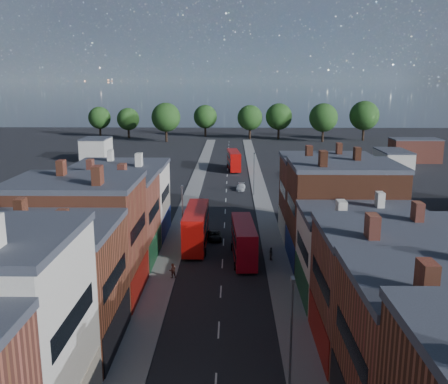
{
  "coord_description": "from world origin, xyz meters",
  "views": [
    {
      "loc": [
        1.1,
        -31.35,
        20.97
      ],
      "look_at": [
        0.0,
        35.93,
        5.99
      ],
      "focal_mm": 40.0,
      "sensor_mm": 36.0,
      "label": 1
    }
  ],
  "objects_px": {
    "ped_1": "(173,271)",
    "car_2": "(215,236)",
    "bus_0": "(196,226)",
    "bus_1": "(244,240)",
    "car_3": "(241,187)",
    "bus_2": "(234,160)",
    "ped_3": "(271,254)"
  },
  "relations": [
    {
      "from": "bus_1",
      "to": "car_2",
      "type": "bearing_deg",
      "value": 112.63
    },
    {
      "from": "car_2",
      "to": "car_3",
      "type": "bearing_deg",
      "value": 79.32
    },
    {
      "from": "ped_1",
      "to": "bus_1",
      "type": "bearing_deg",
      "value": -156.04
    },
    {
      "from": "car_3",
      "to": "bus_1",
      "type": "bearing_deg",
      "value": -85.27
    },
    {
      "from": "bus_0",
      "to": "ped_1",
      "type": "relative_size",
      "value": 7.11
    },
    {
      "from": "ped_1",
      "to": "car_2",
      "type": "bearing_deg",
      "value": -120.31
    },
    {
      "from": "bus_0",
      "to": "bus_2",
      "type": "xyz_separation_m",
      "value": [
        5.0,
        56.84,
        -0.2
      ]
    },
    {
      "from": "bus_0",
      "to": "ped_3",
      "type": "height_order",
      "value": "bus_0"
    },
    {
      "from": "ped_1",
      "to": "ped_3",
      "type": "bearing_deg",
      "value": -166.58
    },
    {
      "from": "car_2",
      "to": "bus_0",
      "type": "bearing_deg",
      "value": -131.76
    },
    {
      "from": "bus_2",
      "to": "car_2",
      "type": "height_order",
      "value": "bus_2"
    },
    {
      "from": "car_2",
      "to": "car_3",
      "type": "height_order",
      "value": "car_3"
    },
    {
      "from": "bus_2",
      "to": "car_3",
      "type": "bearing_deg",
      "value": -91.56
    },
    {
      "from": "car_2",
      "to": "ped_1",
      "type": "relative_size",
      "value": 2.37
    },
    {
      "from": "bus_1",
      "to": "bus_2",
      "type": "relative_size",
      "value": 0.97
    },
    {
      "from": "bus_2",
      "to": "ped_3",
      "type": "distance_m",
      "value": 62.18
    },
    {
      "from": "bus_2",
      "to": "car_3",
      "type": "height_order",
      "value": "bus_2"
    },
    {
      "from": "car_2",
      "to": "car_3",
      "type": "xyz_separation_m",
      "value": [
        4.05,
        31.7,
        0.04
      ]
    },
    {
      "from": "ped_1",
      "to": "bus_2",
      "type": "bearing_deg",
      "value": -109.44
    },
    {
      "from": "bus_1",
      "to": "car_3",
      "type": "relative_size",
      "value": 2.65
    },
    {
      "from": "bus_0",
      "to": "bus_1",
      "type": "distance_m",
      "value": 7.71
    },
    {
      "from": "ped_1",
      "to": "ped_3",
      "type": "height_order",
      "value": "ped_1"
    },
    {
      "from": "ped_3",
      "to": "bus_1",
      "type": "bearing_deg",
      "value": 71.81
    },
    {
      "from": "bus_0",
      "to": "car_2",
      "type": "height_order",
      "value": "bus_0"
    },
    {
      "from": "bus_0",
      "to": "car_3",
      "type": "xyz_separation_m",
      "value": [
        6.35,
        34.61,
        -2.13
      ]
    },
    {
      "from": "bus_1",
      "to": "car_2",
      "type": "relative_size",
      "value": 2.74
    },
    {
      "from": "bus_0",
      "to": "car_3",
      "type": "relative_size",
      "value": 2.9
    },
    {
      "from": "bus_2",
      "to": "ped_3",
      "type": "bearing_deg",
      "value": -91.08
    },
    {
      "from": "car_3",
      "to": "car_2",
      "type": "bearing_deg",
      "value": -92.08
    },
    {
      "from": "bus_0",
      "to": "ped_3",
      "type": "xyz_separation_m",
      "value": [
        9.28,
        -5.17,
        -1.8
      ]
    },
    {
      "from": "car_2",
      "to": "ped_3",
      "type": "height_order",
      "value": "ped_3"
    },
    {
      "from": "bus_0",
      "to": "ped_3",
      "type": "bearing_deg",
      "value": -28.66
    }
  ]
}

